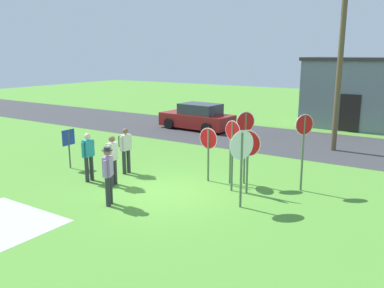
{
  "coord_description": "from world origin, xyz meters",
  "views": [
    {
      "loc": [
        7.34,
        -9.69,
        4.34
      ],
      "look_at": [
        0.04,
        1.55,
        1.3
      ],
      "focal_mm": 37.59,
      "sensor_mm": 36.0,
      "label": 1
    }
  ],
  "objects_px": {
    "stop_sign_nearest": "(242,155)",
    "person_holding_notes": "(113,158)",
    "person_near_signs": "(125,147)",
    "person_in_dark_shirt": "(108,172)",
    "utility_pole": "(340,62)",
    "stop_sign_tallest": "(248,150)",
    "stop_sign_far_back": "(230,144)",
    "stop_sign_center_cluster": "(303,140)",
    "stop_sign_rear_left": "(245,136)",
    "person_with_sunhat": "(88,154)",
    "stop_sign_leaning_right": "(208,145)",
    "stop_sign_low_front": "(232,145)",
    "parked_car_on_street": "(198,118)",
    "info_panel_leftmost": "(69,142)"
  },
  "relations": [
    {
      "from": "stop_sign_tallest",
      "to": "stop_sign_leaning_right",
      "type": "bearing_deg",
      "value": 166.53
    },
    {
      "from": "stop_sign_rear_left",
      "to": "person_near_signs",
      "type": "xyz_separation_m",
      "value": [
        -4.17,
        -1.28,
        -0.68
      ]
    },
    {
      "from": "stop_sign_center_cluster",
      "to": "person_near_signs",
      "type": "bearing_deg",
      "value": -164.76
    },
    {
      "from": "stop_sign_far_back",
      "to": "stop_sign_center_cluster",
      "type": "relative_size",
      "value": 0.82
    },
    {
      "from": "person_with_sunhat",
      "to": "stop_sign_rear_left",
      "type": "bearing_deg",
      "value": 30.13
    },
    {
      "from": "parked_car_on_street",
      "to": "person_in_dark_shirt",
      "type": "height_order",
      "value": "person_in_dark_shirt"
    },
    {
      "from": "utility_pole",
      "to": "stop_sign_far_back",
      "type": "height_order",
      "value": "utility_pole"
    },
    {
      "from": "stop_sign_leaning_right",
      "to": "stop_sign_nearest",
      "type": "bearing_deg",
      "value": -38.15
    },
    {
      "from": "person_holding_notes",
      "to": "person_in_dark_shirt",
      "type": "distance_m",
      "value": 1.81
    },
    {
      "from": "utility_pole",
      "to": "info_panel_leftmost",
      "type": "bearing_deg",
      "value": -132.3
    },
    {
      "from": "stop_sign_low_front",
      "to": "stop_sign_leaning_right",
      "type": "relative_size",
      "value": 1.22
    },
    {
      "from": "utility_pole",
      "to": "person_in_dark_shirt",
      "type": "xyz_separation_m",
      "value": [
        -3.75,
        -10.53,
        -2.98
      ]
    },
    {
      "from": "stop_sign_far_back",
      "to": "stop_sign_low_front",
      "type": "bearing_deg",
      "value": -58.09
    },
    {
      "from": "utility_pole",
      "to": "stop_sign_tallest",
      "type": "distance_m",
      "value": 7.89
    },
    {
      "from": "utility_pole",
      "to": "stop_sign_tallest",
      "type": "relative_size",
      "value": 3.72
    },
    {
      "from": "stop_sign_rear_left",
      "to": "stop_sign_center_cluster",
      "type": "xyz_separation_m",
      "value": [
        1.85,
        0.35,
        0.0
      ]
    },
    {
      "from": "parked_car_on_street",
      "to": "person_near_signs",
      "type": "height_order",
      "value": "person_near_signs"
    },
    {
      "from": "stop_sign_leaning_right",
      "to": "person_in_dark_shirt",
      "type": "relative_size",
      "value": 1.08
    },
    {
      "from": "stop_sign_tallest",
      "to": "person_in_dark_shirt",
      "type": "relative_size",
      "value": 1.17
    },
    {
      "from": "person_near_signs",
      "to": "person_in_dark_shirt",
      "type": "distance_m",
      "value": 3.17
    },
    {
      "from": "utility_pole",
      "to": "person_near_signs",
      "type": "xyz_separation_m",
      "value": [
        -5.49,
        -7.88,
        -2.98
      ]
    },
    {
      "from": "parked_car_on_street",
      "to": "person_holding_notes",
      "type": "relative_size",
      "value": 2.61
    },
    {
      "from": "parked_car_on_street",
      "to": "person_with_sunhat",
      "type": "bearing_deg",
      "value": -78.71
    },
    {
      "from": "stop_sign_center_cluster",
      "to": "person_with_sunhat",
      "type": "xyz_separation_m",
      "value": [
        -6.46,
        -3.03,
        -0.71
      ]
    },
    {
      "from": "stop_sign_center_cluster",
      "to": "stop_sign_far_back",
      "type": "bearing_deg",
      "value": -164.6
    },
    {
      "from": "utility_pole",
      "to": "parked_car_on_street",
      "type": "relative_size",
      "value": 1.72
    },
    {
      "from": "stop_sign_low_front",
      "to": "info_panel_leftmost",
      "type": "height_order",
      "value": "stop_sign_low_front"
    },
    {
      "from": "stop_sign_rear_left",
      "to": "stop_sign_leaning_right",
      "type": "relative_size",
      "value": 1.32
    },
    {
      "from": "person_holding_notes",
      "to": "stop_sign_tallest",
      "type": "bearing_deg",
      "value": 23.08
    },
    {
      "from": "person_holding_notes",
      "to": "info_panel_leftmost",
      "type": "height_order",
      "value": "person_holding_notes"
    },
    {
      "from": "stop_sign_nearest",
      "to": "person_holding_notes",
      "type": "xyz_separation_m",
      "value": [
        -4.45,
        -0.54,
        -0.6
      ]
    },
    {
      "from": "stop_sign_far_back",
      "to": "person_in_dark_shirt",
      "type": "xyz_separation_m",
      "value": [
        -2.03,
        -3.67,
        -0.4
      ]
    },
    {
      "from": "stop_sign_nearest",
      "to": "info_panel_leftmost",
      "type": "bearing_deg",
      "value": 179.49
    },
    {
      "from": "person_in_dark_shirt",
      "to": "person_holding_notes",
      "type": "bearing_deg",
      "value": 129.99
    },
    {
      "from": "parked_car_on_street",
      "to": "person_holding_notes",
      "type": "bearing_deg",
      "value": -73.2
    },
    {
      "from": "person_in_dark_shirt",
      "to": "stop_sign_rear_left",
      "type": "bearing_deg",
      "value": 58.29
    },
    {
      "from": "stop_sign_center_cluster",
      "to": "person_near_signs",
      "type": "height_order",
      "value": "stop_sign_center_cluster"
    },
    {
      "from": "person_holding_notes",
      "to": "stop_sign_center_cluster",
      "type": "bearing_deg",
      "value": 28.09
    },
    {
      "from": "utility_pole",
      "to": "stop_sign_far_back",
      "type": "bearing_deg",
      "value": -104.08
    },
    {
      "from": "parked_car_on_street",
      "to": "person_holding_notes",
      "type": "distance_m",
      "value": 10.6
    },
    {
      "from": "stop_sign_tallest",
      "to": "person_holding_notes",
      "type": "height_order",
      "value": "stop_sign_tallest"
    },
    {
      "from": "utility_pole",
      "to": "stop_sign_nearest",
      "type": "bearing_deg",
      "value": -93.09
    },
    {
      "from": "stop_sign_tallest",
      "to": "person_with_sunhat",
      "type": "bearing_deg",
      "value": -159.93
    },
    {
      "from": "stop_sign_low_front",
      "to": "person_near_signs",
      "type": "height_order",
      "value": "stop_sign_low_front"
    },
    {
      "from": "person_with_sunhat",
      "to": "stop_sign_nearest",
      "type": "bearing_deg",
      "value": 6.93
    },
    {
      "from": "stop_sign_low_front",
      "to": "stop_sign_nearest",
      "type": "bearing_deg",
      "value": -52.21
    },
    {
      "from": "stop_sign_tallest",
      "to": "utility_pole",
      "type": "bearing_deg",
      "value": 83.57
    },
    {
      "from": "utility_pole",
      "to": "person_holding_notes",
      "type": "xyz_separation_m",
      "value": [
        -4.91,
        -9.15,
        -3.01
      ]
    },
    {
      "from": "stop_sign_rear_left",
      "to": "person_holding_notes",
      "type": "relative_size",
      "value": 1.46
    },
    {
      "from": "parked_car_on_street",
      "to": "person_near_signs",
      "type": "xyz_separation_m",
      "value": [
        2.48,
        -8.88,
        0.29
      ]
    }
  ]
}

